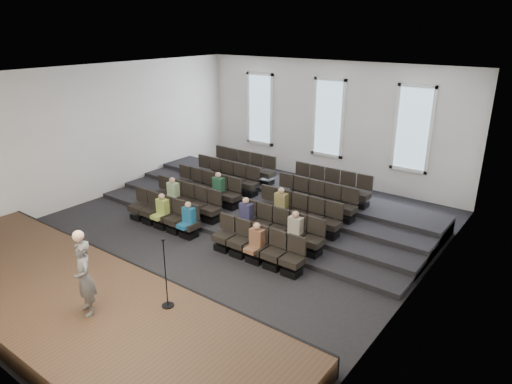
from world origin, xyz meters
TOP-DOWN VIEW (x-y plane):
  - ground at (0.00, 0.00)m, footprint 14.00×14.00m
  - ceiling at (0.00, 0.00)m, footprint 12.00×14.00m
  - wall_back at (0.00, 7.02)m, footprint 12.00×0.04m
  - wall_left at (-6.02, 0.00)m, footprint 0.04×14.00m
  - wall_right at (6.02, 0.00)m, footprint 0.04×14.00m
  - stage at (0.00, -5.10)m, footprint 11.80×3.60m
  - stage_lip at (0.00, -3.33)m, footprint 11.80×0.06m
  - risers at (0.00, 3.17)m, footprint 11.80×4.80m
  - seating_rows at (-0.00, 1.54)m, footprint 6.80×4.70m
  - windows at (0.00, 6.95)m, footprint 8.44×0.10m
  - audience at (0.00, 0.32)m, footprint 5.45×2.64m
  - speaker at (0.92, -5.26)m, footprint 0.71×0.59m
  - mic_stand at (2.11, -4.09)m, footprint 0.28×0.28m

SIDE VIEW (x-z plane):
  - ground at x=0.00m, z-range 0.00..0.00m
  - risers at x=0.00m, z-range -0.10..0.50m
  - stage at x=0.00m, z-range 0.00..0.50m
  - stage_lip at x=0.00m, z-range -0.01..0.51m
  - seating_rows at x=0.00m, z-range -0.15..1.52m
  - audience at x=0.00m, z-range 0.26..1.36m
  - mic_stand at x=2.11m, z-range 0.17..1.81m
  - speaker at x=0.92m, z-range 0.50..2.17m
  - wall_back at x=0.00m, z-range 0.00..5.00m
  - wall_left at x=-6.02m, z-range 0.00..5.00m
  - wall_right at x=6.02m, z-range 0.00..5.00m
  - windows at x=0.00m, z-range 1.08..4.32m
  - ceiling at x=0.00m, z-range 5.00..5.02m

